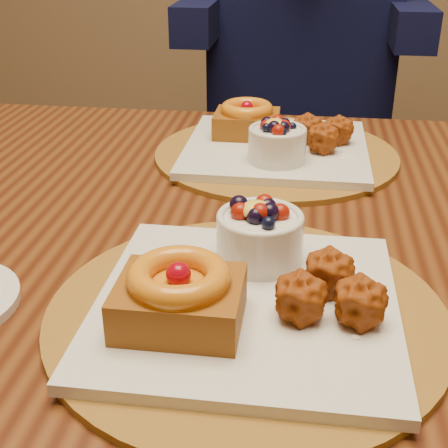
{
  "coord_description": "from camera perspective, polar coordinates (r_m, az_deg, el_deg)",
  "views": [
    {
      "loc": [
        0.11,
        -0.83,
        1.1
      ],
      "look_at": [
        0.04,
        -0.29,
        0.83
      ],
      "focal_mm": 50.0,
      "sensor_mm": 36.0,
      "label": 1
    }
  ],
  "objects": [
    {
      "name": "place_setting_far",
      "position": [
        0.98,
        4.66,
        7.33
      ],
      "size": [
        0.38,
        0.38,
        0.08
      ],
      "color": "#5E3A11",
      "rests_on": "dining_table"
    },
    {
      "name": "place_setting_near",
      "position": [
        0.59,
        1.89,
        -6.15
      ],
      "size": [
        0.38,
        0.38,
        0.09
      ],
      "color": "#5E3A11",
      "rests_on": "dining_table"
    },
    {
      "name": "chair_far",
      "position": [
        1.85,
        7.43,
        6.2
      ],
      "size": [
        0.45,
        0.45,
        0.84
      ],
      "rotation": [
        0.0,
        0.0,
        0.13
      ],
      "color": "black",
      "rests_on": "ground"
    },
    {
      "name": "dining_table",
      "position": [
        0.83,
        3.59,
        -4.15
      ],
      "size": [
        1.6,
        0.9,
        0.76
      ],
      "color": "#3A180A",
      "rests_on": "ground"
    }
  ]
}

